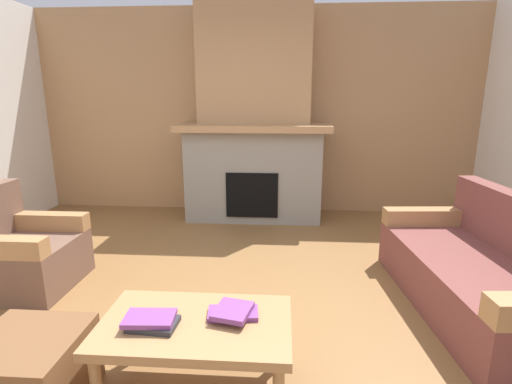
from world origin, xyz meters
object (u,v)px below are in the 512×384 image
couch (483,274)px  coffee_table (196,330)px  armchair (21,253)px  fireplace (254,129)px  ottoman (30,373)px

couch → coffee_table: 2.18m
armchair → coffee_table: 2.05m
fireplace → couch: (1.87, -2.25, -0.88)m
couch → ottoman: couch is taller
fireplace → coffee_table: size_ratio=2.70×
coffee_table → ottoman: bearing=-168.6°
fireplace → armchair: 2.92m
fireplace → ottoman: bearing=-104.8°
fireplace → coffee_table: bearing=-91.3°
ottoman → armchair: bearing=125.4°
fireplace → ottoman: (-0.90, -3.39, -0.96)m
fireplace → couch: bearing=-50.2°
fireplace → armchair: fireplace is taller
fireplace → armchair: bearing=-130.3°
armchair → coffee_table: bearing=-32.5°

